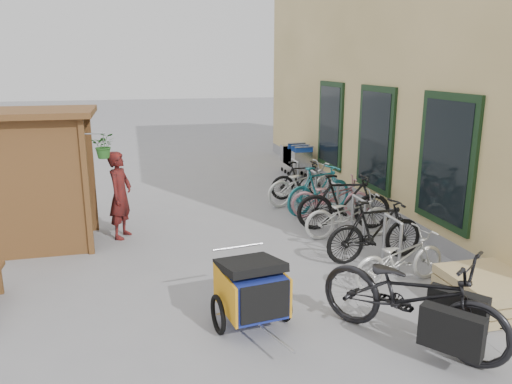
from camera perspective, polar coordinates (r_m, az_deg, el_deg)
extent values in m
plane|color=gray|center=(7.44, -0.98, -10.56)|extent=(80.00, 80.00, 0.00)
cube|color=#DFC180|center=(13.66, 22.76, 14.90)|extent=(6.00, 13.00, 7.00)
cube|color=gray|center=(12.54, 10.43, 0.42)|extent=(0.18, 13.00, 0.30)
cube|color=black|center=(8.77, 20.89, 3.37)|extent=(0.06, 1.50, 2.20)
cube|color=black|center=(8.76, 20.73, 3.37)|extent=(0.02, 1.25, 1.95)
cube|color=black|center=(10.89, 13.47, 5.93)|extent=(0.06, 1.50, 2.20)
cube|color=black|center=(10.88, 13.33, 5.92)|extent=(0.02, 1.25, 1.95)
cube|color=black|center=(13.14, 8.49, 7.58)|extent=(0.06, 1.50, 2.20)
cube|color=black|center=(13.13, 8.37, 7.58)|extent=(0.02, 1.25, 1.95)
cube|color=brown|center=(8.69, -18.81, 0.41)|extent=(0.09, 0.09, 2.30)
cube|color=brown|center=(9.95, -18.24, 2.18)|extent=(0.09, 0.09, 2.30)
cube|color=brown|center=(8.85, -24.60, 0.10)|extent=(1.80, 0.05, 2.30)
cube|color=brown|center=(10.04, -23.37, 1.81)|extent=(1.80, 0.05, 2.30)
cube|color=brown|center=(9.26, -24.71, 8.24)|extent=(2.15, 1.65, 0.10)
cube|color=brown|center=(9.54, -24.98, -0.53)|extent=(1.30, 1.15, 0.04)
cube|color=brown|center=(9.41, -25.36, 3.00)|extent=(1.30, 1.15, 0.04)
cylinder|color=#A5A8AD|center=(8.51, -18.09, 6.37)|extent=(0.36, 0.02, 0.02)
imported|color=#255A1F|center=(8.53, -16.98, 5.11)|extent=(0.38, 0.33, 0.42)
cylinder|color=#A5A8AD|center=(7.86, 16.11, -6.42)|extent=(0.05, 0.05, 0.84)
cylinder|color=#A5A8AD|center=(8.27, 14.40, -5.26)|extent=(0.05, 0.05, 0.84)
cylinder|color=#A5A8AD|center=(7.93, 15.43, -2.98)|extent=(0.05, 0.50, 0.05)
cylinder|color=#A5A8AD|center=(8.85, 12.29, -3.80)|extent=(0.05, 0.05, 0.84)
cylinder|color=#A5A8AD|center=(9.28, 10.94, -2.87)|extent=(0.05, 0.05, 0.84)
cylinder|color=#A5A8AD|center=(8.95, 11.73, -0.77)|extent=(0.05, 0.50, 0.05)
cylinder|color=#A5A8AD|center=(9.89, 9.26, -1.71)|extent=(0.05, 0.05, 0.84)
cylinder|color=#A5A8AD|center=(10.33, 8.19, -0.96)|extent=(0.05, 0.05, 0.84)
cylinder|color=#A5A8AD|center=(10.01, 8.80, 0.99)|extent=(0.05, 0.50, 0.05)
cylinder|color=#A5A8AD|center=(10.96, 6.83, -0.02)|extent=(0.05, 0.05, 0.84)
cylinder|color=#A5A8AD|center=(11.42, 5.95, 0.59)|extent=(0.05, 0.05, 0.84)
cylinder|color=#A5A8AD|center=(11.10, 6.44, 2.40)|extent=(0.05, 0.50, 0.05)
cylinder|color=#A5A8AD|center=(12.06, 4.83, 1.37)|extent=(0.05, 0.05, 0.84)
cylinder|color=#A5A8AD|center=(12.52, 4.10, 1.88)|extent=(0.05, 0.05, 0.84)
cylinder|color=#A5A8AD|center=(12.20, 4.50, 3.55)|extent=(0.05, 0.50, 0.05)
cube|color=tan|center=(7.51, 25.08, -11.18)|extent=(1.00, 1.20, 0.12)
cube|color=tan|center=(7.45, 25.20, -10.20)|extent=(1.00, 1.20, 0.12)
cube|color=tan|center=(7.40, 25.31, -9.21)|extent=(1.00, 1.20, 0.12)
cube|color=silver|center=(14.12, 4.94, 3.85)|extent=(0.51, 0.78, 0.48)
cube|color=#163B94|center=(13.69, 5.50, 4.88)|extent=(0.51, 0.04, 0.17)
cylinder|color=silver|center=(13.65, 5.55, 5.12)|extent=(0.53, 0.03, 0.03)
cylinder|color=black|center=(13.85, 4.53, 1.56)|extent=(0.04, 0.11, 0.11)
cube|color=silver|center=(14.42, 4.53, 4.08)|extent=(0.51, 0.78, 0.48)
cube|color=#163B94|center=(13.99, 5.07, 5.09)|extent=(0.51, 0.04, 0.17)
cylinder|color=silver|center=(13.96, 5.11, 5.34)|extent=(0.53, 0.03, 0.03)
cylinder|color=black|center=(14.15, 4.12, 1.84)|extent=(0.04, 0.11, 0.11)
cube|color=silver|center=(14.72, 4.14, 4.31)|extent=(0.51, 0.78, 0.48)
cube|color=#163B94|center=(14.29, 4.65, 5.30)|extent=(0.51, 0.04, 0.17)
cylinder|color=silver|center=(14.26, 4.69, 5.54)|extent=(0.53, 0.03, 0.03)
cylinder|color=black|center=(14.45, 3.73, 2.11)|extent=(0.04, 0.11, 0.11)
cube|color=navy|center=(6.19, -0.55, -11.05)|extent=(0.74, 0.92, 0.49)
cube|color=orange|center=(6.09, -3.57, -11.54)|extent=(0.15, 0.84, 0.49)
cube|color=orange|center=(6.31, 2.36, -10.55)|extent=(0.15, 0.84, 0.49)
cube|color=black|center=(5.81, 1.06, -12.52)|extent=(0.59, 0.11, 0.45)
cube|color=black|center=(6.11, -0.73, -8.35)|extent=(0.80, 0.89, 0.24)
torus|color=black|center=(6.18, -4.37, -13.80)|extent=(0.12, 0.49, 0.49)
torus|color=black|center=(6.45, 3.10, -12.47)|extent=(0.12, 0.49, 0.49)
cylinder|color=#B7B7BC|center=(5.73, 2.17, -16.23)|extent=(0.13, 0.71, 0.03)
cylinder|color=#B7B7BC|center=(6.43, -2.06, -6.27)|extent=(0.67, 0.12, 0.03)
imported|color=black|center=(6.05, 17.29, -11.25)|extent=(1.97, 2.25, 1.17)
cube|color=black|center=(5.75, 21.42, -14.60)|extent=(0.53, 0.63, 0.45)
cube|color=black|center=(6.20, 22.02, -12.44)|extent=(0.53, 0.63, 0.45)
cube|color=orange|center=(5.95, 21.78, -13.05)|extent=(0.20, 0.22, 0.12)
imported|color=maroon|center=(9.46, -15.24, -0.34)|extent=(0.60, 0.70, 1.62)
imported|color=silver|center=(7.59, 16.11, -7.25)|extent=(1.63, 0.81, 0.82)
imported|color=black|center=(8.34, 13.48, -4.32)|extent=(1.75, 0.58, 1.03)
imported|color=silver|center=(9.36, 10.52, -2.59)|extent=(1.69, 0.68, 0.87)
imported|color=black|center=(9.78, 10.03, -1.13)|extent=(1.90, 0.83, 1.10)
imported|color=#CB838D|center=(10.52, 8.59, -0.59)|extent=(1.77, 0.96, 0.88)
imported|color=teal|center=(10.81, 7.26, 0.30)|extent=(1.79, 1.03, 1.03)
imported|color=silver|center=(11.43, 5.34, 0.95)|extent=(1.94, 1.08, 0.97)
imported|color=black|center=(11.93, 5.18, 1.40)|extent=(1.54, 0.51, 0.91)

